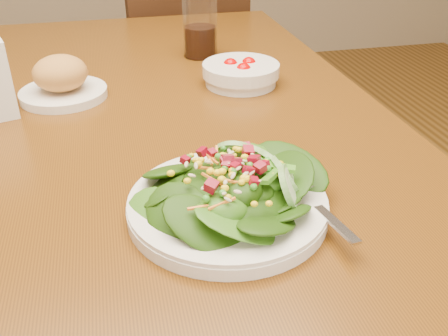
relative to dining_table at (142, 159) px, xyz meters
The scene contains 6 objects.
dining_table is the anchor object (origin of this frame).
chair_far 0.98m from the dining_table, 77.44° to the left, with size 0.53×0.54×0.97m.
salad_plate 0.38m from the dining_table, 74.53° to the right, with size 0.26×0.25×0.07m.
bread_plate 0.21m from the dining_table, 143.79° to the left, with size 0.16×0.16×0.08m.
tomato_bowl 0.27m from the dining_table, 22.11° to the left, with size 0.16×0.16×0.05m.
drinking_glass 0.38m from the dining_table, 59.22° to the left, with size 0.08×0.08×0.14m.
Camera 1 is at (-0.04, -0.85, 1.12)m, focal length 40.00 mm.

